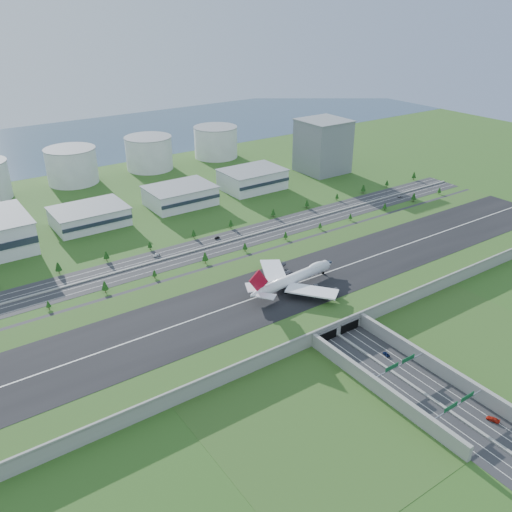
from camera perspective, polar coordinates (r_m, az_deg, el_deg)
ground at (r=347.02m, az=3.03°, el=-4.49°), size 1200.00×1200.00×0.00m
airfield_deck at (r=344.89m, az=3.05°, el=-3.91°), size 520.00×100.00×9.20m
underpass_road at (r=286.99m, az=15.47°, el=-12.05°), size 38.80×120.40×8.00m
sign_gantry_near at (r=287.00m, az=14.89°, el=-11.08°), size 38.70×0.70×9.80m
sign_gantry_far at (r=271.65m, az=20.54°, el=-14.45°), size 38.70×0.70×9.80m
north_expressway at (r=417.24m, az=-4.93°, el=0.97°), size 560.00×36.00×0.12m
tree_row at (r=429.75m, az=-2.04°, el=2.50°), size 503.82×48.71×8.44m
hangar_mid_a at (r=473.99m, az=-17.13°, el=3.99°), size 58.00×42.00×15.00m
hangar_mid_b at (r=502.81m, az=-7.98°, el=6.29°), size 58.00×42.00×17.00m
hangar_mid_c at (r=540.83m, az=-0.39°, el=8.08°), size 58.00×42.00×19.00m
office_tower at (r=596.03m, az=7.04°, el=11.38°), size 46.00×46.00×55.00m
fuel_tank_b at (r=587.11m, az=-18.81°, el=8.96°), size 50.00×50.00×35.00m
fuel_tank_c at (r=614.36m, az=-11.19°, el=10.57°), size 50.00×50.00×35.00m
fuel_tank_d at (r=651.63m, az=-4.25°, el=11.85°), size 50.00×50.00×35.00m
bay_water at (r=759.28m, az=-20.02°, el=11.06°), size 1200.00×260.00×0.06m
boeing_747 at (r=341.07m, az=4.00°, el=-2.35°), size 71.92×67.71×22.24m
car_0 at (r=287.60m, az=12.32°, el=-12.17°), size 2.96×5.26×1.69m
car_1 at (r=269.73m, az=18.01°, el=-16.02°), size 2.59×4.75×1.48m
car_2 at (r=304.04m, az=13.54°, el=-10.00°), size 3.08×5.09×1.32m
car_3 at (r=279.12m, az=23.67°, el=-15.46°), size 3.97×6.34×1.71m
car_5 at (r=430.44m, az=-4.13°, el=1.93°), size 4.78×2.35×1.51m
car_6 at (r=537.77m, az=14.95°, el=6.11°), size 6.31×3.90×1.63m
car_7 at (r=406.68m, az=-10.45°, el=0.06°), size 6.21×3.28×1.72m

